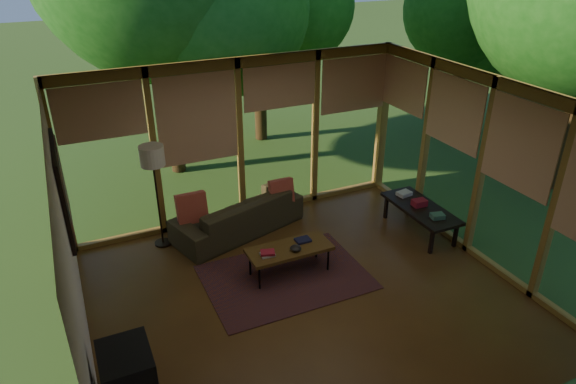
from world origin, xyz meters
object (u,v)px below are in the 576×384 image
television (128,374)px  sofa (238,214)px  side_console (421,209)px  floor_lamp (153,162)px  coffee_table (289,250)px

television → sofa: bearing=56.2°
sofa → side_console: bearing=138.0°
television → side_console: 5.27m
side_console → floor_lamp: bearing=160.5°
floor_lamp → side_console: bearing=-19.5°
coffee_table → television: bearing=-142.9°
television → floor_lamp: (0.97, 3.38, 0.56)m
coffee_table → floor_lamp: bearing=134.1°
television → side_console: (4.85, 2.01, -0.44)m
television → side_console: size_ratio=0.39×
floor_lamp → coffee_table: (1.48, -1.53, -1.01)m
floor_lamp → sofa: bearing=-5.8°
television → floor_lamp: size_ratio=0.33×
television → floor_lamp: bearing=74.0°
floor_lamp → side_console: (3.88, -1.37, -1.00)m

